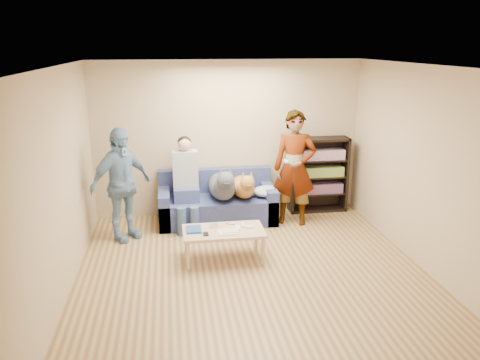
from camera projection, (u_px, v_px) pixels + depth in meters
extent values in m
plane|color=brown|center=(254.00, 279.00, 5.88)|extent=(5.00, 5.00, 0.00)
plane|color=white|center=(257.00, 67.00, 5.15)|extent=(5.00, 5.00, 0.00)
plane|color=tan|center=(228.00, 139.00, 7.88)|extent=(4.50, 0.00, 4.50)
plane|color=tan|center=(324.00, 284.00, 3.14)|extent=(4.50, 0.00, 4.50)
plane|color=tan|center=(56.00, 189.00, 5.19)|extent=(0.00, 5.00, 5.00)
plane|color=tan|center=(432.00, 172.00, 5.84)|extent=(0.00, 5.00, 5.00)
ellipsoid|color=#B7B7BC|center=(268.00, 191.00, 7.67)|extent=(0.48, 0.40, 0.16)
imported|color=gray|center=(295.00, 168.00, 7.47)|extent=(0.78, 0.64, 1.85)
imported|color=#7694BD|center=(121.00, 185.00, 6.87)|extent=(1.04, 0.95, 1.70)
cube|color=silver|center=(286.00, 161.00, 7.21)|extent=(0.04, 0.13, 0.03)
cube|color=navy|center=(194.00, 229.00, 6.31)|extent=(0.20, 0.26, 0.03)
cube|color=silver|center=(228.00, 232.00, 6.24)|extent=(0.26, 0.20, 0.02)
cube|color=beige|center=(230.00, 230.00, 6.26)|extent=(0.22, 0.17, 0.01)
cube|color=silver|center=(214.00, 225.00, 6.42)|extent=(0.11, 0.06, 0.05)
cube|color=silver|center=(243.00, 225.00, 6.46)|extent=(0.04, 0.13, 0.03)
cube|color=white|center=(249.00, 227.00, 6.40)|extent=(0.09, 0.06, 0.03)
cylinder|color=white|center=(238.00, 229.00, 6.34)|extent=(0.07, 0.07, 0.02)
cylinder|color=white|center=(237.00, 227.00, 6.41)|extent=(0.07, 0.07, 0.02)
cylinder|color=#D8511E|center=(223.00, 234.00, 6.17)|extent=(0.13, 0.06, 0.01)
cylinder|color=black|center=(231.00, 224.00, 6.52)|extent=(0.13, 0.08, 0.01)
cube|color=black|center=(206.00, 234.00, 6.18)|extent=(0.07, 0.12, 0.02)
cube|color=#515B93|center=(217.00, 209.00, 7.73)|extent=(1.90, 0.85, 0.42)
cube|color=#515B93|center=(215.00, 180.00, 7.93)|extent=(1.90, 0.18, 0.40)
cube|color=#515B93|center=(165.00, 207.00, 7.58)|extent=(0.18, 0.85, 0.58)
cube|color=#515B93|center=(268.00, 202.00, 7.83)|extent=(0.18, 0.85, 0.58)
cube|color=#3D4D86|center=(186.00, 194.00, 7.49)|extent=(0.40, 0.38, 0.22)
cylinder|color=#3C5D86|center=(182.00, 222.00, 7.17)|extent=(0.14, 0.14, 0.47)
cylinder|color=#3C5884|center=(195.00, 221.00, 7.20)|extent=(0.14, 0.14, 0.47)
cube|color=#A6A7AB|center=(185.00, 169.00, 7.47)|extent=(0.40, 0.24, 0.58)
sphere|color=#E09B86|center=(184.00, 144.00, 7.36)|extent=(0.21, 0.21, 0.21)
ellipsoid|color=black|center=(184.00, 142.00, 7.38)|extent=(0.22, 0.22, 0.19)
ellipsoid|color=#484A52|center=(222.00, 186.00, 7.61)|extent=(0.44, 0.92, 0.39)
sphere|color=#484C52|center=(224.00, 187.00, 7.27)|extent=(0.33, 0.33, 0.33)
sphere|color=#50515A|center=(226.00, 180.00, 7.06)|extent=(0.27, 0.27, 0.27)
cube|color=black|center=(227.00, 185.00, 6.96)|extent=(0.08, 0.13, 0.08)
cone|color=#484952|center=(221.00, 171.00, 7.04)|extent=(0.08, 0.08, 0.13)
cone|color=#53555F|center=(230.00, 171.00, 7.06)|extent=(0.08, 0.08, 0.13)
cylinder|color=#45474E|center=(219.00, 181.00, 8.02)|extent=(0.05, 0.30, 0.18)
ellipsoid|color=#A97933|center=(243.00, 187.00, 7.68)|extent=(0.37, 0.77, 0.32)
sphere|color=#C8863D|center=(246.00, 188.00, 7.37)|extent=(0.28, 0.28, 0.28)
sphere|color=#B07F36|center=(247.00, 183.00, 7.18)|extent=(0.23, 0.23, 0.23)
cube|color=#4F351B|center=(249.00, 187.00, 7.08)|extent=(0.07, 0.11, 0.06)
cone|color=#A87433|center=(243.00, 175.00, 7.16)|extent=(0.07, 0.07, 0.11)
cone|color=#C06D3A|center=(251.00, 175.00, 7.18)|extent=(0.07, 0.07, 0.11)
cylinder|color=#B97A38|center=(239.00, 182.00, 8.06)|extent=(0.04, 0.25, 0.15)
cube|color=tan|center=(224.00, 231.00, 6.33)|extent=(1.10, 0.60, 0.04)
cylinder|color=#D8B385|center=(188.00, 256.00, 6.08)|extent=(0.05, 0.05, 0.38)
cylinder|color=tan|center=(263.00, 251.00, 6.23)|extent=(0.05, 0.05, 0.38)
cylinder|color=#DAB686|center=(186.00, 240.00, 6.56)|extent=(0.05, 0.05, 0.38)
cylinder|color=#D9B685|center=(256.00, 236.00, 6.70)|extent=(0.05, 0.05, 0.38)
cube|color=black|center=(291.00, 176.00, 8.05)|extent=(0.04, 0.34, 1.30)
cube|color=black|center=(345.00, 174.00, 8.19)|extent=(0.04, 0.34, 1.30)
cube|color=black|center=(320.00, 139.00, 7.95)|extent=(1.00, 0.34, 0.04)
cube|color=black|center=(317.00, 209.00, 8.30)|extent=(1.00, 0.34, 0.04)
cube|color=black|center=(315.00, 172.00, 8.28)|extent=(1.00, 0.02, 1.30)
cube|color=black|center=(317.00, 193.00, 8.22)|extent=(0.94, 0.32, 0.03)
cube|color=black|center=(318.00, 176.00, 8.13)|extent=(0.94, 0.32, 0.02)
cube|color=black|center=(319.00, 160.00, 8.05)|extent=(0.94, 0.32, 0.02)
cube|color=#B23333|center=(318.00, 188.00, 8.17)|extent=(0.84, 0.24, 0.17)
cube|color=gold|center=(319.00, 171.00, 8.09)|extent=(0.84, 0.24, 0.17)
cube|color=#994C99|center=(320.00, 154.00, 8.00)|extent=(0.84, 0.24, 0.17)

